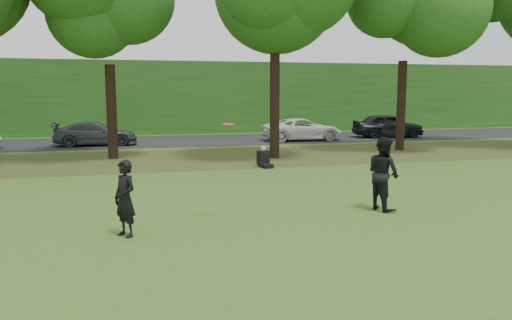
{
  "coord_description": "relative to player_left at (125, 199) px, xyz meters",
  "views": [
    {
      "loc": [
        -2.45,
        -8.96,
        3.01
      ],
      "look_at": [
        0.65,
        2.82,
        1.3
      ],
      "focal_mm": 35.0,
      "sensor_mm": 36.0,
      "label": 1
    }
  ],
  "objects": [
    {
      "name": "ground",
      "position": [
        2.5,
        -1.43,
        -0.8
      ],
      "size": [
        120.0,
        120.0,
        0.0
      ],
      "primitive_type": "plane",
      "color": "#365C1C",
      "rests_on": "ground"
    },
    {
      "name": "player_left",
      "position": [
        0.0,
        0.0,
        0.0
      ],
      "size": [
        0.65,
        0.7,
        1.6
      ],
      "primitive_type": "imported",
      "rotation": [
        0.0,
        0.0,
        -0.95
      ],
      "color": "black",
      "rests_on": "ground"
    },
    {
      "name": "frisbee",
      "position": [
        2.32,
        0.66,
        1.44
      ],
      "size": [
        0.28,
        0.28,
        0.05
      ],
      "color": "#FE1563",
      "rests_on": "ground"
    },
    {
      "name": "far_hedge",
      "position": [
        2.5,
        25.57,
        1.7
      ],
      "size": [
        70.0,
        3.0,
        5.0
      ],
      "primitive_type": "cube",
      "color": "#254F16",
      "rests_on": "ground"
    },
    {
      "name": "seated_person",
      "position": [
        5.31,
        8.35,
        -0.49
      ],
      "size": [
        0.53,
        0.79,
        0.83
      ],
      "rotation": [
        0.0,
        0.0,
        0.17
      ],
      "color": "black",
      "rests_on": "ground"
    },
    {
      "name": "leaf_litter",
      "position": [
        2.5,
        11.57,
        -0.79
      ],
      "size": [
        60.0,
        7.0,
        0.01
      ],
      "primitive_type": "cube",
      "color": "#4A3D1A",
      "rests_on": "ground"
    },
    {
      "name": "parked_cars",
      "position": [
        1.48,
        18.23,
        -0.08
      ],
      "size": [
        35.44,
        3.46,
        1.52
      ],
      "color": "black",
      "rests_on": "street"
    },
    {
      "name": "player_right",
      "position": [
        6.31,
        0.77,
        0.13
      ],
      "size": [
        0.87,
        1.03,
        1.86
      ],
      "primitive_type": "imported",
      "rotation": [
        0.0,
        0.0,
        1.77
      ],
      "color": "black",
      "rests_on": "ground"
    },
    {
      "name": "street",
      "position": [
        2.5,
        19.57,
        -0.79
      ],
      "size": [
        70.0,
        7.0,
        0.02
      ],
      "primitive_type": "cube",
      "color": "black",
      "rests_on": "ground"
    }
  ]
}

